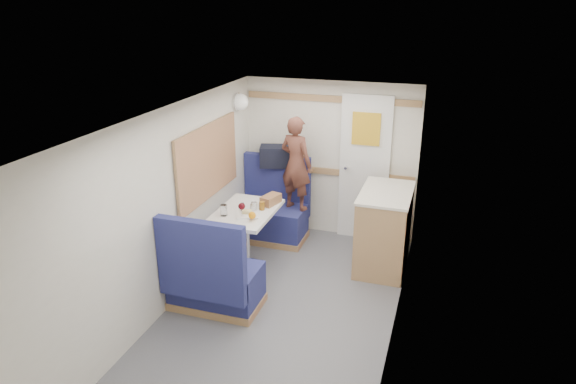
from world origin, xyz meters
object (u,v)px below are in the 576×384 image
(galley_counter, at_px, (384,229))
(wine_glass, at_px, (242,207))
(cheese_block, at_px, (247,212))
(tumbler_left, at_px, (224,210))
(bench_far, at_px, (272,216))
(tumbler_right, at_px, (254,207))
(dinette_table, at_px, (246,223))
(duffel_bag, at_px, (282,156))
(bench_near, at_px, (213,282))
(salt_grinder, at_px, (252,206))
(pepper_grinder, at_px, (242,208))
(orange_fruit, at_px, (252,215))
(bread_loaf, at_px, (271,200))
(tray, at_px, (248,213))
(person, at_px, (296,164))
(beer_glass, at_px, (262,206))
(dome_light, at_px, (240,102))

(galley_counter, bearing_deg, wine_glass, -152.71)
(cheese_block, relative_size, tumbler_left, 0.82)
(bench_far, relative_size, tumbler_right, 9.89)
(dinette_table, bearing_deg, duffel_bag, 87.60)
(bench_near, xyz_separation_m, galley_counter, (1.47, 1.41, 0.17))
(bench_near, distance_m, salt_grinder, 1.02)
(bench_near, distance_m, pepper_grinder, 0.94)
(orange_fruit, relative_size, wine_glass, 0.47)
(bench_far, bearing_deg, salt_grinder, -85.88)
(galley_counter, xyz_separation_m, bread_loaf, (-1.27, -0.28, 0.31))
(duffel_bag, xyz_separation_m, orange_fruit, (0.12, -1.34, -0.25))
(galley_counter, bearing_deg, cheese_block, -155.14)
(dinette_table, distance_m, salt_grinder, 0.21)
(wine_glass, relative_size, bread_loaf, 0.67)
(tray, bearing_deg, dinette_table, 128.97)
(person, xyz_separation_m, orange_fruit, (-0.15, -1.09, -0.26))
(galley_counter, bearing_deg, dinette_table, -159.46)
(tumbler_right, xyz_separation_m, beer_glass, (0.07, 0.07, -0.01))
(bench_far, distance_m, tray, 1.03)
(dome_light, height_order, tumbler_left, dome_light)
(dome_light, height_order, pepper_grinder, dome_light)
(wine_glass, bearing_deg, bench_far, 92.10)
(pepper_grinder, bearing_deg, dinette_table, 72.44)
(orange_fruit, bearing_deg, bench_near, -105.00)
(dinette_table, bearing_deg, beer_glass, 25.21)
(duffel_bag, relative_size, orange_fruit, 6.86)
(duffel_bag, relative_size, tumbler_left, 4.47)
(tray, relative_size, wine_glass, 1.86)
(dome_light, bearing_deg, dinette_table, -65.35)
(bench_far, height_order, bread_loaf, bench_far)
(wine_glass, distance_m, bread_loaf, 0.49)
(dome_light, xyz_separation_m, duffel_bag, (0.44, 0.27, -0.72))
(cheese_block, relative_size, bread_loaf, 0.40)
(dome_light, height_order, duffel_bag, dome_light)
(bench_near, relative_size, tray, 3.36)
(dome_light, relative_size, tray, 0.64)
(orange_fruit, bearing_deg, dinette_table, 127.37)
(orange_fruit, height_order, salt_grinder, orange_fruit)
(tumbler_left, relative_size, salt_grinder, 1.46)
(person, xyz_separation_m, tumbler_right, (-0.22, -0.86, -0.26))
(duffel_bag, bearing_deg, tumbler_left, -115.10)
(galley_counter, xyz_separation_m, duffel_bag, (-1.42, 0.57, 0.56))
(bench_near, height_order, orange_fruit, bench_near)
(dinette_table, xyz_separation_m, bench_near, (-0.00, -0.86, -0.27))
(cheese_block, bearing_deg, wine_glass, -104.02)
(bench_near, relative_size, wine_glass, 6.25)
(galley_counter, bearing_deg, tumbler_left, -155.54)
(beer_glass, bearing_deg, tumbler_right, -134.74)
(tumbler_left, height_order, bread_loaf, tumbler_left)
(bench_far, height_order, orange_fruit, bench_far)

